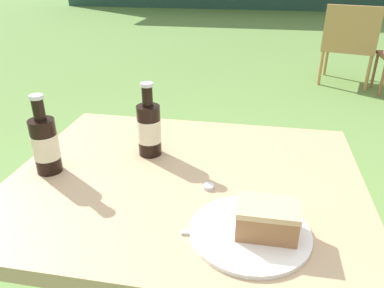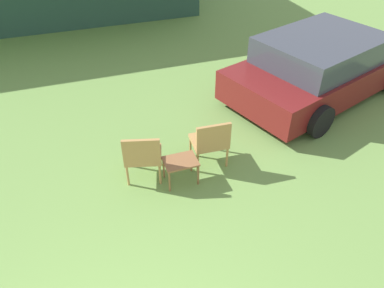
{
  "view_description": "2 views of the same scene",
  "coord_description": "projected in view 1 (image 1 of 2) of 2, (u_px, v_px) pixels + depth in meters",
  "views": [
    {
      "loc": [
        0.17,
        -0.84,
        1.27
      ],
      "look_at": [
        0.0,
        0.1,
        0.79
      ],
      "focal_mm": 35.0,
      "sensor_mm": 36.0,
      "label": 1
    },
    {
      "loc": [
        0.41,
        -0.82,
        4.01
      ],
      "look_at": [
        1.71,
        2.97,
        0.9
      ],
      "focal_mm": 35.0,
      "sensor_mm": 36.0,
      "label": 2
    }
  ],
  "objects": [
    {
      "name": "cake_on_plate",
      "position": [
        259.0,
        225.0,
        0.78
      ],
      "size": [
        0.26,
        0.26,
        0.08
      ],
      "color": "white",
      "rests_on": "patio_table"
    },
    {
      "name": "fork",
      "position": [
        226.0,
        233.0,
        0.79
      ],
      "size": [
        0.19,
        0.04,
        0.01
      ],
      "color": "silver",
      "rests_on": "patio_table"
    },
    {
      "name": "cola_bottle_far",
      "position": [
        45.0,
        144.0,
        1.0
      ],
      "size": [
        0.07,
        0.07,
        0.22
      ],
      "color": "black",
      "rests_on": "patio_table"
    },
    {
      "name": "loose_bottle_cap",
      "position": [
        209.0,
        187.0,
        0.95
      ],
      "size": [
        0.03,
        0.03,
        0.01
      ],
      "color": "silver",
      "rests_on": "patio_table"
    },
    {
      "name": "patio_table",
      "position": [
        186.0,
        198.0,
        1.04
      ],
      "size": [
        0.94,
        0.77,
        0.74
      ],
      "color": "tan",
      "rests_on": "ground_plane"
    },
    {
      "name": "wicker_chair_cushioned",
      "position": [
        350.0,
        41.0,
        4.03
      ],
      "size": [
        0.65,
        0.61,
        0.85
      ],
      "rotation": [
        0.0,
        0.0,
        2.87
      ],
      "color": "#B2844C",
      "rests_on": "ground_plane"
    },
    {
      "name": "cola_bottle_near",
      "position": [
        149.0,
        128.0,
        1.09
      ],
      "size": [
        0.07,
        0.07,
        0.22
      ],
      "color": "black",
      "rests_on": "patio_table"
    }
  ]
}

